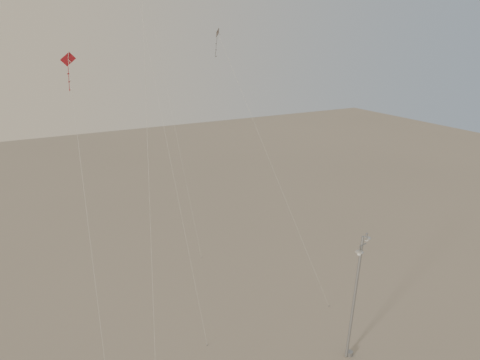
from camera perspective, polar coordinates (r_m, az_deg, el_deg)
name	(u,v)px	position (r m, az deg, el deg)	size (l,w,h in m)	color
street_lamp	(356,293)	(31.38, 13.93, -13.25)	(1.58, 0.97, 8.71)	gray
kite_1	(144,49)	(25.08, -11.60, 15.35)	(3.02, 6.79, 25.00)	#2D2826
kite_3	(82,176)	(21.86, -18.69, 0.44)	(0.66, 3.85, 19.67)	maroon
kite_4	(245,103)	(34.65, 0.67, 9.38)	(6.22, 7.38, 20.74)	#2D2826
kite_5	(150,7)	(40.66, -10.92, 20.00)	(4.33, 2.67, 30.00)	brown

